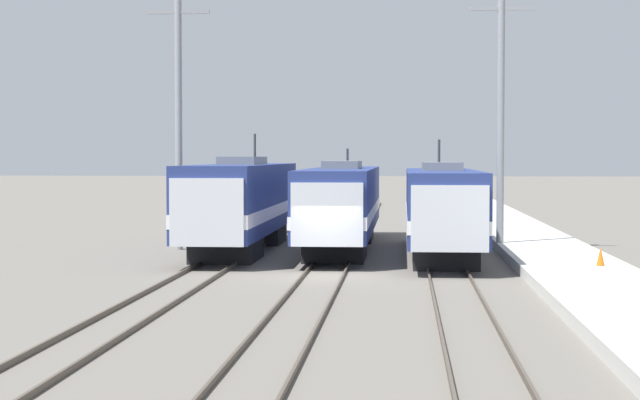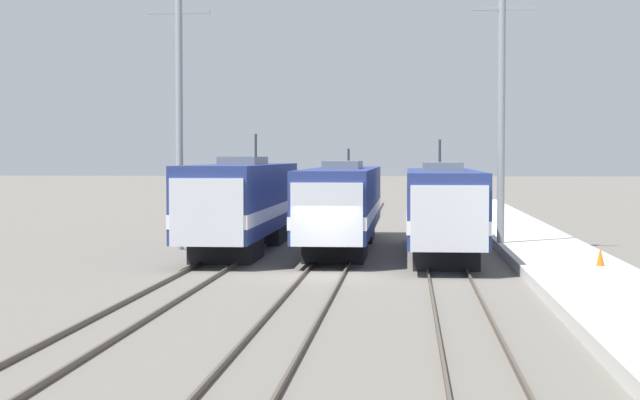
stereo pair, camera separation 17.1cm
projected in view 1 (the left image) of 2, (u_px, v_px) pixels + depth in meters
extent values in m
plane|color=#666059|center=(324.00, 276.00, 38.56)|extent=(400.00, 400.00, 0.00)
cube|color=#4C4238|center=(182.00, 273.00, 38.97)|extent=(0.07, 120.00, 0.15)
cube|color=#4C4238|center=(221.00, 273.00, 38.85)|extent=(0.07, 120.00, 0.15)
cube|color=#4C4238|center=(304.00, 274.00, 38.61)|extent=(0.07, 120.00, 0.15)
cube|color=#4C4238|center=(344.00, 274.00, 38.50)|extent=(0.07, 120.00, 0.15)
cube|color=#4C4238|center=(429.00, 275.00, 38.26)|extent=(0.07, 120.00, 0.15)
cube|color=#4C4238|center=(469.00, 275.00, 38.15)|extent=(0.07, 120.00, 0.15)
cube|color=black|center=(227.00, 249.00, 44.40)|extent=(2.59, 3.94, 0.95)
cube|color=black|center=(256.00, 234.00, 53.33)|extent=(2.59, 3.94, 0.95)
cube|color=navy|center=(243.00, 197.00, 48.79)|extent=(3.05, 17.93, 3.01)
cube|color=silver|center=(243.00, 210.00, 48.81)|extent=(3.09, 17.97, 0.54)
cube|color=silver|center=(210.00, 211.00, 40.64)|extent=(2.80, 1.75, 2.56)
cube|color=black|center=(207.00, 197.00, 39.83)|extent=(2.38, 0.08, 0.72)
cube|color=slate|center=(243.00, 161.00, 48.72)|extent=(1.68, 4.48, 0.35)
cylinder|color=#38383D|center=(255.00, 149.00, 52.63)|extent=(0.12, 0.12, 1.48)
cube|color=black|center=(336.00, 248.00, 44.92)|extent=(2.51, 4.40, 0.95)
cube|color=black|center=(348.00, 231.00, 54.87)|extent=(2.51, 4.40, 0.95)
cube|color=navy|center=(342.00, 199.00, 49.82)|extent=(2.95, 19.99, 2.82)
cube|color=silver|center=(342.00, 211.00, 49.84)|extent=(2.99, 20.03, 0.51)
cube|color=silver|center=(329.00, 213.00, 40.94)|extent=(2.71, 2.36, 2.40)
cube|color=black|center=(327.00, 201.00, 39.83)|extent=(2.31, 0.08, 0.67)
cube|color=slate|center=(342.00, 165.00, 49.75)|extent=(1.62, 5.00, 0.35)
cylinder|color=#38383D|center=(347.00, 158.00, 54.12)|extent=(0.12, 0.12, 0.96)
cube|color=black|center=(445.00, 255.00, 41.85)|extent=(2.54, 3.70, 0.95)
cube|color=black|center=(438.00, 238.00, 50.22)|extent=(2.54, 3.70, 0.95)
cube|color=navy|center=(442.00, 203.00, 45.96)|extent=(2.98, 16.81, 2.78)
cube|color=silver|center=(442.00, 215.00, 45.98)|extent=(3.02, 16.85, 0.50)
cube|color=silver|center=(449.00, 217.00, 38.49)|extent=(2.74, 2.00, 2.36)
cube|color=black|center=(450.00, 204.00, 37.55)|extent=(2.33, 0.08, 0.66)
cube|color=slate|center=(442.00, 166.00, 45.90)|extent=(1.64, 4.20, 0.35)
cylinder|color=#38383D|center=(439.00, 154.00, 49.56)|extent=(0.12, 0.12, 1.38)
cylinder|color=gray|center=(179.00, 115.00, 49.39)|extent=(0.33, 0.33, 12.48)
cube|color=gray|center=(178.00, 12.00, 49.19)|extent=(2.93, 0.16, 0.16)
cylinder|color=gray|center=(501.00, 114.00, 48.23)|extent=(0.33, 0.33, 12.48)
cube|color=gray|center=(501.00, 9.00, 48.03)|extent=(2.93, 0.16, 0.16)
cube|color=beige|center=(578.00, 273.00, 37.84)|extent=(4.00, 120.00, 0.42)
cone|color=orange|center=(601.00, 256.00, 38.14)|extent=(0.28, 0.28, 0.67)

